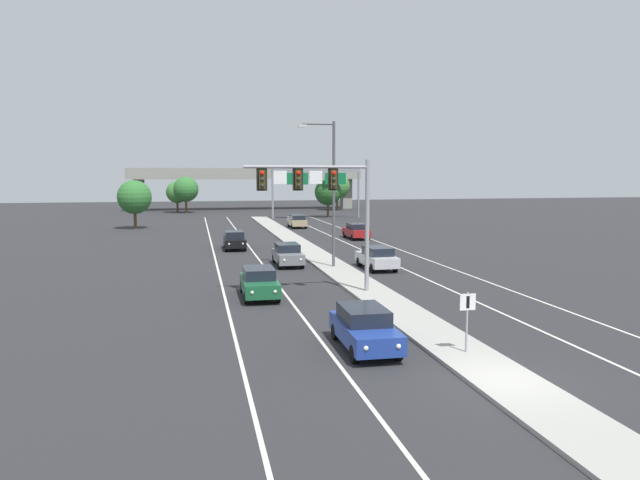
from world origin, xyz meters
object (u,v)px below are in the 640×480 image
tree_far_right_c (337,186)px  tree_far_left_c (134,197)px  car_oncoming_grey (288,254)px  tree_far_right_a (328,192)px  car_oncoming_black (235,240)px  median_sign_post (467,313)px  overhead_signal_mast (325,195)px  tree_far_left_b (186,189)px  street_lamp_median (331,185)px  car_receding_red (356,231)px  car_oncoming_blue (365,328)px  car_receding_tan (297,221)px  highway_sign_gantry (316,177)px  car_receding_silver (377,257)px  tree_far_left_a (177,192)px  car_oncoming_green (259,282)px

tree_far_right_c → tree_far_left_c: bearing=-136.6°
car_oncoming_grey → tree_far_right_a: 47.85m
car_oncoming_black → median_sign_post: bearing=-79.3°
overhead_signal_mast → tree_far_left_b: (-8.26, 71.39, -1.47)m
street_lamp_median → car_receding_red: street_lamp_median is taller
car_oncoming_blue → car_receding_tan: 50.78m
car_receding_red → tree_far_left_b: size_ratio=0.73×
car_receding_red → highway_sign_gantry: size_ratio=0.34×
car_oncoming_grey → car_receding_tan: same height
car_oncoming_black → car_receding_silver: (8.93, -13.11, 0.00)m
car_oncoming_black → tree_far_right_a: bearing=65.1°
car_oncoming_blue → tree_far_left_a: bearing=96.3°
car_oncoming_green → car_oncoming_grey: 11.10m
tree_far_right_a → highway_sign_gantry: bearing=-138.7°
tree_far_left_c → tree_far_right_a: bearing=27.2°
car_oncoming_black → tree_far_left_b: size_ratio=0.73×
highway_sign_gantry → tree_far_right_a: (2.22, 1.95, -2.31)m
tree_far_left_c → overhead_signal_mast: bearing=-72.0°
tree_far_right_a → tree_far_left_a: bearing=145.2°
overhead_signal_mast → car_oncoming_blue: (-0.69, -10.03, -4.66)m
tree_far_right_c → overhead_signal_mast: bearing=-104.2°
car_oncoming_grey → tree_far_right_a: (13.40, 45.84, 3.03)m
car_oncoming_blue → car_oncoming_green: same height
car_oncoming_black → tree_far_left_c: 24.36m
median_sign_post → tree_far_left_a: size_ratio=0.41×
car_oncoming_black → street_lamp_median: bearing=-64.4°
car_oncoming_green → tree_far_left_c: size_ratio=0.76×
car_receding_silver → tree_far_right_a: 49.46m
car_receding_tan → tree_far_left_c: (-19.34, 2.42, 3.01)m
tree_far_left_b → tree_far_right_c: bearing=4.6°
tree_far_left_b → median_sign_post: bearing=-82.5°
median_sign_post → car_receding_silver: bearing=81.9°
street_lamp_median → car_receding_red: size_ratio=2.22×
car_receding_silver → tree_far_left_c: tree_far_left_c is taller
tree_far_left_a → tree_far_right_a: (22.77, -15.80, 0.36)m
car_oncoming_grey → tree_far_right_a: size_ratio=0.76×
street_lamp_median → car_oncoming_green: (-5.91, -8.63, -4.97)m
highway_sign_gantry → tree_far_right_c: size_ratio=1.98×
median_sign_post → tree_far_right_c: size_ratio=0.33×
tree_far_left_b → car_receding_red: bearing=-68.6°
car_oncoming_green → car_receding_red: same height
car_oncoming_green → car_oncoming_black: size_ratio=1.00×
car_receding_red → tree_far_right_c: 47.85m
overhead_signal_mast → highway_sign_gantry: size_ratio=0.54×
car_oncoming_blue → highway_sign_gantry: 65.96m
tree_far_left_c → car_oncoming_black: bearing=-64.5°
street_lamp_median → tree_far_left_c: street_lamp_median is taller
overhead_signal_mast → street_lamp_median: 9.13m
median_sign_post → tree_far_right_a: 69.11m
median_sign_post → overhead_signal_mast: bearing=103.0°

